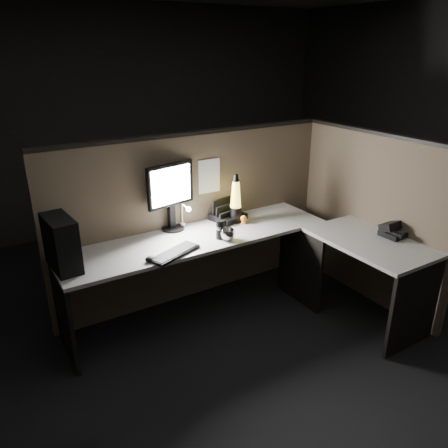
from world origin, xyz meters
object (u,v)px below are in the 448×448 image
monitor (171,190)px  lava_lamp (236,202)px  pc_tower (61,243)px  keyboard (175,253)px  desk_phone (393,230)px

monitor → lava_lamp: bearing=-25.8°
pc_tower → keyboard: pc_tower is taller
lava_lamp → keyboard: bearing=-156.7°
lava_lamp → desk_phone: bearing=-45.1°
pc_tower → keyboard: size_ratio=0.90×
pc_tower → desk_phone: size_ratio=1.68×
keyboard → desk_phone: size_ratio=1.87×
keyboard → monitor: bearing=44.7°
monitor → keyboard: 0.61m
monitor → keyboard: monitor is taller
keyboard → desk_phone: bearing=-42.2°
lava_lamp → pc_tower: bearing=-175.7°
monitor → lava_lamp: monitor is taller
monitor → lava_lamp: 0.60m
monitor → pc_tower: bearing=-176.5°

